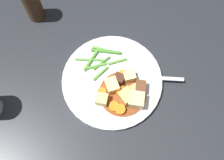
{
  "coord_description": "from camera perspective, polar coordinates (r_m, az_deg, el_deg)",
  "views": [
    {
      "loc": [
        0.21,
        -0.15,
        0.7
      ],
      "look_at": [
        0.0,
        0.0,
        0.01
      ],
      "focal_mm": 43.98,
      "sensor_mm": 36.0,
      "label": 1
    }
  ],
  "objects": [
    {
      "name": "carrot_slice_0",
      "position": [
        0.7,
        1.7,
        -6.17
      ],
      "size": [
        0.04,
        0.04,
        0.01
      ],
      "primitive_type": "cylinder",
      "rotation": [
        0.0,
        0.0,
        5.11
      ],
      "color": "orange",
      "rests_on": "dinner_plate"
    },
    {
      "name": "potato_chunk_5",
      "position": [
        0.72,
        3.63,
        0.73
      ],
      "size": [
        0.04,
        0.04,
        0.03
      ],
      "primitive_type": "cube",
      "rotation": [
        0.0,
        0.0,
        2.76
      ],
      "color": "#EAD68C",
      "rests_on": "dinner_plate"
    },
    {
      "name": "green_bean_5",
      "position": [
        0.76,
        -1.52,
        6.3
      ],
      "size": [
        0.06,
        0.05,
        0.01
      ],
      "primitive_type": "cylinder",
      "rotation": [
        0.0,
        1.57,
        3.82
      ],
      "color": "#66AD42",
      "rests_on": "dinner_plate"
    },
    {
      "name": "potato_chunk_2",
      "position": [
        0.71,
        -0.0,
        -1.1
      ],
      "size": [
        0.04,
        0.04,
        0.03
      ],
      "primitive_type": "cube",
      "rotation": [
        0.0,
        0.0,
        1.29
      ],
      "color": "#EAD68C",
      "rests_on": "dinner_plate"
    },
    {
      "name": "green_bean_1",
      "position": [
        0.75,
        -4.4,
        4.12
      ],
      "size": [
        0.04,
        0.07,
        0.01
      ],
      "primitive_type": "cylinder",
      "rotation": [
        0.0,
        1.57,
        5.14
      ],
      "color": "#66AD42",
      "rests_on": "dinner_plate"
    },
    {
      "name": "dinner_plate",
      "position": [
        0.74,
        0.0,
        -0.21
      ],
      "size": [
        0.27,
        0.27,
        0.01
      ],
      "primitive_type": "cylinder",
      "color": "white",
      "rests_on": "ground_plane"
    },
    {
      "name": "green_bean_0",
      "position": [
        0.76,
        -1.25,
        5.96
      ],
      "size": [
        0.06,
        0.07,
        0.01
      ],
      "primitive_type": "cylinder",
      "rotation": [
        0.0,
        1.57,
        3.97
      ],
      "color": "#4C8E33",
      "rests_on": "dinner_plate"
    },
    {
      "name": "carrot_slice_3",
      "position": [
        0.73,
        2.38,
        0.9
      ],
      "size": [
        0.04,
        0.04,
        0.01
      ],
      "primitive_type": "cylinder",
      "rotation": [
        0.0,
        0.0,
        4.44
      ],
      "color": "orange",
      "rests_on": "dinner_plate"
    },
    {
      "name": "stew_sauce",
      "position": [
        0.71,
        2.01,
        -2.98
      ],
      "size": [
        0.12,
        0.12,
        0.0
      ],
      "primitive_type": "cylinder",
      "color": "brown",
      "rests_on": "dinner_plate"
    },
    {
      "name": "carrot_slice_4",
      "position": [
        0.71,
        1.95,
        -2.83
      ],
      "size": [
        0.05,
        0.05,
        0.01
      ],
      "primitive_type": "cylinder",
      "rotation": [
        0.0,
        0.0,
        0.64
      ],
      "color": "orange",
      "rests_on": "dinner_plate"
    },
    {
      "name": "meat_chunk_0",
      "position": [
        0.71,
        5.96,
        -1.51
      ],
      "size": [
        0.04,
        0.04,
        0.03
      ],
      "primitive_type": "cube",
      "rotation": [
        0.0,
        0.0,
        4.0
      ],
      "color": "brown",
      "rests_on": "dinner_plate"
    },
    {
      "name": "green_bean_4",
      "position": [
        0.75,
        -4.7,
        4.23
      ],
      "size": [
        0.05,
        0.07,
        0.01
      ],
      "primitive_type": "cylinder",
      "rotation": [
        0.0,
        1.57,
        4.05
      ],
      "color": "#66AD42",
      "rests_on": "dinner_plate"
    },
    {
      "name": "potato_chunk_4",
      "position": [
        0.7,
        -2.14,
        -4.07
      ],
      "size": [
        0.04,
        0.04,
        0.03
      ],
      "primitive_type": "cube",
      "rotation": [
        0.0,
        0.0,
        5.47
      ],
      "color": "#E5CC7A",
      "rests_on": "dinner_plate"
    },
    {
      "name": "potato_chunk_1",
      "position": [
        0.7,
        3.32,
        -3.22
      ],
      "size": [
        0.04,
        0.03,
        0.03
      ],
      "primitive_type": "cube",
      "rotation": [
        0.0,
        0.0,
        4.72
      ],
      "color": "#DBBC6B",
      "rests_on": "dinner_plate"
    },
    {
      "name": "fork",
      "position": [
        0.74,
        7.63,
        0.51
      ],
      "size": [
        0.12,
        0.15,
        0.0
      ],
      "color": "silver",
      "rests_on": "dinner_plate"
    },
    {
      "name": "green_bean_7",
      "position": [
        0.75,
        -2.16,
        3.53
      ],
      "size": [
        0.01,
        0.06,
        0.01
      ],
      "primitive_type": "cylinder",
      "rotation": [
        0.0,
        1.57,
        4.81
      ],
      "color": "#4C8E33",
      "rests_on": "dinner_plate"
    },
    {
      "name": "potato_chunk_3",
      "position": [
        0.7,
        5.06,
        -4.15
      ],
      "size": [
        0.05,
        0.05,
        0.03
      ],
      "primitive_type": "cube",
      "rotation": [
        0.0,
        0.0,
        0.79
      ],
      "color": "#EAD68C",
      "rests_on": "dinner_plate"
    },
    {
      "name": "green_bean_6",
      "position": [
        0.75,
        1.14,
        3.88
      ],
      "size": [
        0.02,
        0.05,
        0.01
      ],
      "primitive_type": "cylinder",
      "rotation": [
        0.0,
        1.57,
        4.38
      ],
      "color": "#66AD42",
      "rests_on": "dinner_plate"
    },
    {
      "name": "green_bean_3",
      "position": [
        0.73,
        -2.4,
        1.39
      ],
      "size": [
        0.02,
        0.05,
        0.01
      ],
      "primitive_type": "cylinder",
      "rotation": [
        0.0,
        1.57,
        4.88
      ],
      "color": "#66AD42",
      "rests_on": "dinner_plate"
    },
    {
      "name": "meat_chunk_1",
      "position": [
        0.72,
        1.52,
        0.29
      ],
      "size": [
        0.03,
        0.03,
        0.02
      ],
      "primitive_type": "cube",
      "rotation": [
        0.0,
        0.0,
        2.08
      ],
      "color": "#4C2B19",
      "rests_on": "dinner_plate"
    },
    {
      "name": "carrot_slice_2",
      "position": [
        0.71,
        -2.16,
        -2.57
      ],
      "size": [
        0.03,
        0.03,
        0.01
      ],
      "primitive_type": "cylinder",
      "rotation": [
        0.0,
        0.0,
        5.68
      ],
      "color": "orange",
      "rests_on": "dinner_plate"
    },
    {
      "name": "green_bean_2",
      "position": [
        0.74,
        -3.49,
        2.89
      ],
      "size": [
        0.03,
        0.06,
        0.01
      ],
      "primitive_type": "cylinder",
      "rotation": [
        0.0,
        1.57,
        4.35
      ],
      "color": "#66AD42",
      "rests_on": "dinner_plate"
    },
    {
      "name": "potato_chunk_0",
      "position": [
        0.71,
        4.51,
        -2.02
      ],
      "size": [
        0.02,
        0.03,
        0.02
      ],
      "primitive_type": "cube",
      "rotation": [
        0.0,
        0.0,
        1.47
      ],
      "color": "#DBBC6B",
      "rests_on": "dinner_plate"
    },
    {
      "name": "carrot_slice_1",
      "position": [
        0.7,
        0.4,
        -5.53
      ],
      "size": [
        0.03,
        0.03,
        0.01
      ],
      "primitive_type": "cylinder",
      "rotation": [
        0.0,
        0.0,
        3.13
      ],
      "color": "orange",
      "rests_on": "dinner_plate"
    },
    {
      "name": "pepper_mill",
      "position": [
        0.82,
        -16.2,
        14.86
      ],
      "size": [
        0.05,
        0.05,
        0.11
      ],
      "primitive_type": "cylinder",
      "color": "#4C2D19",
      "rests_on": "ground_plane"
    },
    {
      "name": "ground_plane",
      "position": [
        0.74,
        0.0,
        -0.41
      ],
      "size": [
        3.0,
        3.0,
        0.0
      ],
      "primitive_type": "plane",
      "color": "#26282D"
    }
  ]
}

